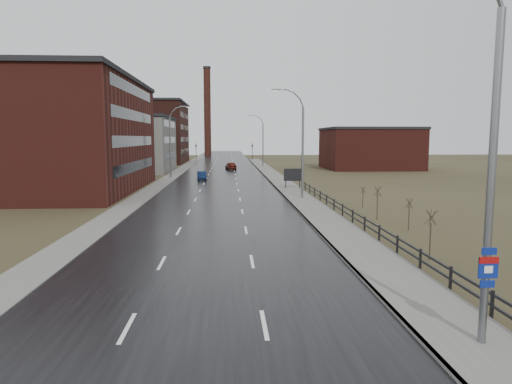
{
  "coord_description": "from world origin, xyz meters",
  "views": [
    {
      "loc": [
        1.12,
        -10.83,
        6.38
      ],
      "look_at": [
        2.84,
        17.5,
        3.0
      ],
      "focal_mm": 32.0,
      "sensor_mm": 36.0,
      "label": 1
    }
  ],
  "objects": [
    {
      "name": "road",
      "position": [
        0.0,
        60.0,
        0.03
      ],
      "size": [
        14.0,
        300.0,
        0.06
      ],
      "primitive_type": "cube",
      "color": "black",
      "rests_on": "ground"
    },
    {
      "name": "sidewalk_right",
      "position": [
        8.6,
        35.0,
        0.09
      ],
      "size": [
        3.2,
        180.0,
        0.18
      ],
      "primitive_type": "cube",
      "color": "#595651",
      "rests_on": "ground"
    },
    {
      "name": "curb_right",
      "position": [
        7.08,
        35.0,
        0.09
      ],
      "size": [
        0.16,
        180.0,
        0.18
      ],
      "primitive_type": "cube",
      "color": "slate",
      "rests_on": "ground"
    },
    {
      "name": "sidewalk_left",
      "position": [
        -8.2,
        60.0,
        0.06
      ],
      "size": [
        2.4,
        260.0,
        0.12
      ],
      "primitive_type": "cube",
      "color": "#595651",
      "rests_on": "ground"
    },
    {
      "name": "warehouse_near",
      "position": [
        -20.99,
        45.0,
        6.76
      ],
      "size": [
        22.44,
        28.56,
        13.5
      ],
      "color": "#471914",
      "rests_on": "ground"
    },
    {
      "name": "warehouse_mid",
      "position": [
        -17.99,
        78.0,
        5.26
      ],
      "size": [
        16.32,
        20.4,
        10.5
      ],
      "color": "slate",
      "rests_on": "ground"
    },
    {
      "name": "warehouse_far",
      "position": [
        -22.99,
        108.0,
        7.76
      ],
      "size": [
        26.52,
        24.48,
        15.5
      ],
      "color": "#331611",
      "rests_on": "ground"
    },
    {
      "name": "building_right",
      "position": [
        30.3,
        82.0,
        4.26
      ],
      "size": [
        18.36,
        16.32,
        8.5
      ],
      "color": "#471914",
      "rests_on": "ground"
    },
    {
      "name": "smokestack",
      "position": [
        -6.0,
        150.0,
        15.5
      ],
      "size": [
        2.7,
        2.7,
        30.7
      ],
      "color": "#331611",
      "rests_on": "ground"
    },
    {
      "name": "streetlight_main",
      "position": [
        8.47,
        2.0,
        6.06
      ],
      "size": [
        3.91,
        0.29,
        12.11
      ],
      "color": "slate",
      "rests_on": "ground"
    },
    {
      "name": "streetlight_right_mid",
      "position": [
        8.5,
        36.0,
        5.84
      ],
      "size": [
        3.36,
        0.28,
        11.35
      ],
      "color": "slate",
      "rests_on": "ground"
    },
    {
      "name": "streetlight_left",
      "position": [
        -7.7,
        62.0,
        5.84
      ],
      "size": [
        3.36,
        0.28,
        11.35
      ],
      "color": "slate",
      "rests_on": "ground"
    },
    {
      "name": "streetlight_right_far",
      "position": [
        8.5,
        90.0,
        5.84
      ],
      "size": [
        3.36,
        0.28,
        11.35
      ],
      "color": "slate",
      "rests_on": "ground"
    },
    {
      "name": "guardrail",
      "position": [
        10.3,
        18.31,
        0.71
      ],
      "size": [
        0.1,
        53.05,
        1.1
      ],
      "color": "black",
      "rests_on": "ground"
    },
    {
      "name": "shrub_c",
      "position": [
        11.64,
        11.94,
        1.41
      ],
      "size": [
        0.63,
        0.66,
        2.66
      ],
      "color": "#382D23",
      "rests_on": "ground"
    },
    {
      "name": "shrub_d",
      "position": [
        13.59,
        19.61,
        1.18
      ],
      "size": [
        0.53,
        0.56,
        2.23
      ],
      "color": "#382D23",
      "rests_on": "ground"
    },
    {
      "name": "shrub_e",
      "position": [
        12.75,
        23.82,
        1.4
      ],
      "size": [
        0.62,
        0.66,
        2.64
      ],
      "color": "#382D23",
      "rests_on": "ground"
    },
    {
      "name": "shrub_f",
      "position": [
        13.49,
        30.13,
        1.01
      ],
      "size": [
        0.46,
        0.48,
        1.9
      ],
      "color": "#382D23",
      "rests_on": "ground"
    },
    {
      "name": "billboard",
      "position": [
        9.1,
        45.16,
        1.74
      ],
      "size": [
        2.25,
        0.17,
        2.59
      ],
      "color": "black",
      "rests_on": "ground"
    },
    {
      "name": "traffic_light_left",
      "position": [
        -8.0,
        120.0,
        4.6
      ],
      "size": [
        0.58,
        2.73,
        5.3
      ],
      "color": "black",
      "rests_on": "ground"
    },
    {
      "name": "traffic_light_right",
      "position": [
        8.0,
        120.0,
        4.6
      ],
      "size": [
        0.58,
        2.73,
        5.3
      ],
      "color": "black",
      "rests_on": "ground"
    },
    {
      "name": "car_near",
      "position": [
        -2.89,
        58.19,
        0.65
      ],
      "size": [
        1.68,
        4.01,
        1.29
      ],
      "primitive_type": "imported",
      "rotation": [
        0.0,
        0.0,
        0.08
      ],
      "color": "#0B1838",
      "rests_on": "ground"
    },
    {
      "name": "car_far",
      "position": [
        1.64,
        80.23,
        0.8
      ],
      "size": [
        2.45,
        4.87,
        1.59
      ],
      "primitive_type": "imported",
      "rotation": [
        0.0,
        0.0,
        3.27
      ],
      "color": "#4A120C",
      "rests_on": "ground"
    }
  ]
}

